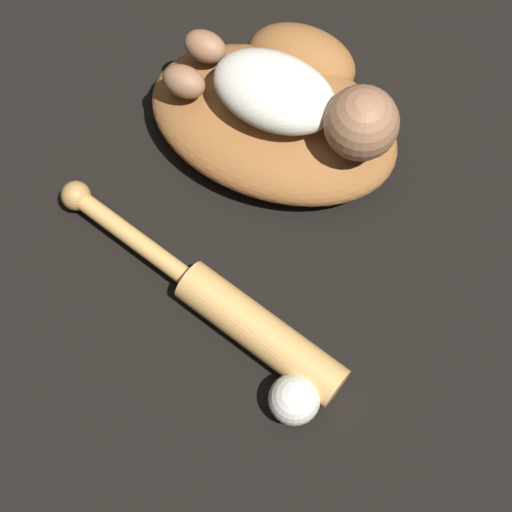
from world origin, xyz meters
The scene contains 5 objects.
ground_plane centered at (0.00, 0.00, 0.00)m, with size 6.00×6.00×0.00m, color black.
baseball_glove centered at (0.06, 0.05, 0.05)m, with size 0.44×0.37×0.10m.
baby_figure centered at (0.08, 0.02, 0.14)m, with size 0.33×0.22×0.10m.
baseball_bat centered at (-0.01, -0.24, 0.03)m, with size 0.41×0.32×0.06m.
baseball centered at (0.08, -0.37, 0.03)m, with size 0.07×0.07×0.07m.
Camera 1 is at (0.04, -0.59, 1.14)m, focal length 60.00 mm.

